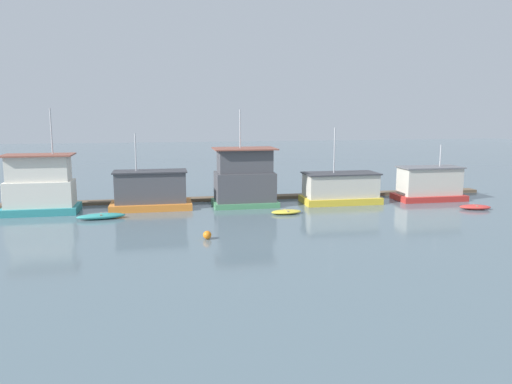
{
  "coord_description": "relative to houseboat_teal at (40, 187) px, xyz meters",
  "views": [
    {
      "loc": [
        -8.63,
        -46.3,
        8.93
      ],
      "look_at": [
        0.0,
        -1.0,
        1.4
      ],
      "focal_mm": 35.0,
      "sensor_mm": 36.0,
      "label": 1
    }
  ],
  "objects": [
    {
      "name": "dinghy_yellow",
      "position": [
        21.16,
        -4.38,
        -2.14
      ],
      "size": [
        2.79,
        1.57,
        0.35
      ],
      "color": "yellow",
      "rests_on": "ground_plane"
    },
    {
      "name": "dock_walkway",
      "position": [
        19.17,
        3.53,
        -2.17
      ],
      "size": [
        51.0,
        1.41,
        0.3
      ],
      "primitive_type": "cube",
      "color": "brown",
      "rests_on": "ground_plane"
    },
    {
      "name": "dinghy_teal",
      "position": [
        5.44,
        -3.56,
        -2.08
      ],
      "size": [
        4.05,
        1.69,
        0.47
      ],
      "color": "teal",
      "rests_on": "ground_plane"
    },
    {
      "name": "mooring_post_near_left",
      "position": [
        36.37,
        2.57,
        -1.44
      ],
      "size": [
        0.3,
        0.3,
        1.75
      ],
      "primitive_type": "cylinder",
      "color": "brown",
      "rests_on": "ground_plane"
    },
    {
      "name": "ground_plane",
      "position": [
        19.17,
        0.35,
        -2.32
      ],
      "size": [
        200.0,
        200.0,
        0.0
      ],
      "primitive_type": "plane",
      "color": "slate"
    },
    {
      "name": "houseboat_orange",
      "position": [
        9.49,
        0.23,
        -0.68
      ],
      "size": [
        7.34,
        3.6,
        6.94
      ],
      "color": "orange",
      "rests_on": "ground_plane"
    },
    {
      "name": "dinghy_red",
      "position": [
        38.64,
        -5.72,
        -2.09
      ],
      "size": [
        3.01,
        1.92,
        0.44
      ],
      "color": "red",
      "rests_on": "ground_plane"
    },
    {
      "name": "mooring_post_near_right",
      "position": [
        32.63,
        2.57,
        -1.28
      ],
      "size": [
        0.26,
        0.26,
        2.08
      ],
      "primitive_type": "cylinder",
      "color": "brown",
      "rests_on": "ground_plane"
    },
    {
      "name": "buoy_orange",
      "position": [
        13.54,
        -11.83,
        -2.02
      ],
      "size": [
        0.6,
        0.6,
        0.6
      ],
      "primitive_type": "sphere",
      "color": "orange",
      "rests_on": "ground_plane"
    },
    {
      "name": "houseboat_yellow",
      "position": [
        27.65,
        -0.22,
        -0.89
      ],
      "size": [
        7.49,
        3.64,
        7.34
      ],
      "color": "gold",
      "rests_on": "ground_plane"
    },
    {
      "name": "houseboat_green",
      "position": [
        18.22,
        0.18,
        0.21
      ],
      "size": [
        6.03,
        3.99,
        9.05
      ],
      "color": "#4C9360",
      "rests_on": "ground_plane"
    },
    {
      "name": "houseboat_red",
      "position": [
        37.1,
        -0.25,
        -0.73
      ],
      "size": [
        6.8,
        3.53,
        5.57
      ],
      "color": "red",
      "rests_on": "ground_plane"
    },
    {
      "name": "houseboat_teal",
      "position": [
        0.0,
        0.0,
        0.0
      ],
      "size": [
        6.35,
        3.55,
        9.16
      ],
      "color": "teal",
      "rests_on": "ground_plane"
    }
  ]
}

